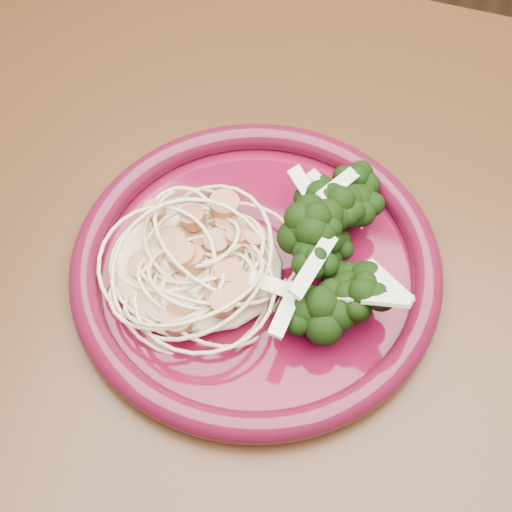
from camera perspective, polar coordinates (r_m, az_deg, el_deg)
The scene contains 6 objects.
dining_table at distance 0.56m, azimuth 7.92°, elevation -14.58°, with size 1.20×0.80×0.75m.
dinner_plate at distance 0.49m, azimuth 0.00°, elevation -0.68°, with size 0.33×0.33×0.02m.
spaghetti_pile at distance 0.49m, azimuth -4.91°, elevation -0.14°, with size 0.12×0.11×0.03m, color beige.
scallop_cluster at distance 0.46m, azimuth -5.19°, elevation 2.03°, with size 0.11×0.11×0.04m, color #B07046, non-canonical shape.
broccoli_pile at distance 0.48m, azimuth 6.07°, elevation 0.66°, with size 0.08×0.13×0.05m, color black.
onion_garnish at distance 0.46m, azimuth 6.39°, elevation 2.67°, with size 0.06×0.08×0.05m, color beige, non-canonical shape.
Camera 1 is at (-0.01, -0.19, 1.17)m, focal length 50.00 mm.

